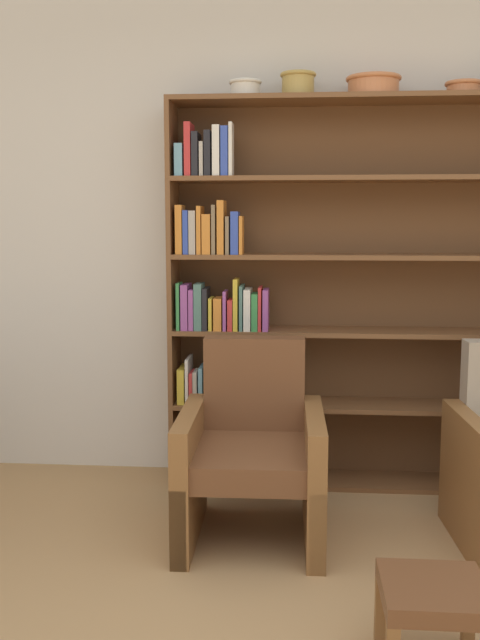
{
  "coord_description": "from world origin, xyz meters",
  "views": [
    {
      "loc": [
        -0.06,
        -1.55,
        1.42
      ],
      "look_at": [
        -0.34,
        1.89,
        0.95
      ],
      "focal_mm": 40.0,
      "sensor_mm": 36.0,
      "label": 1
    }
  ],
  "objects_px": {
    "bookshelf": "(335,304)",
    "bowl_slate": "(464,87)",
    "bowl_stoneware": "(373,85)",
    "bowl_terracotta": "(245,88)",
    "bowl_sage": "(298,84)",
    "footstool": "(434,601)",
    "armchair_leather": "(252,453)"
  },
  "relations": [
    {
      "from": "bookshelf",
      "to": "bowl_terracotta",
      "type": "distance_m",
      "value": 1.22
    },
    {
      "from": "armchair_leather",
      "to": "footstool",
      "type": "bearing_deg",
      "value": 122.2
    },
    {
      "from": "bowl_slate",
      "to": "armchair_leather",
      "type": "height_order",
      "value": "bowl_slate"
    },
    {
      "from": "bowl_stoneware",
      "to": "bowl_slate",
      "type": "height_order",
      "value": "bowl_stoneware"
    },
    {
      "from": "bookshelf",
      "to": "bowl_slate",
      "type": "relative_size",
      "value": 11.76
    },
    {
      "from": "bowl_stoneware",
      "to": "footstool",
      "type": "bearing_deg",
      "value": -87.73
    },
    {
      "from": "bookshelf",
      "to": "bowl_sage",
      "type": "height_order",
      "value": "bowl_sage"
    },
    {
      "from": "footstool",
      "to": "armchair_leather",
      "type": "bearing_deg",
      "value": 123.17
    },
    {
      "from": "bowl_terracotta",
      "to": "footstool",
      "type": "height_order",
      "value": "bowl_terracotta"
    },
    {
      "from": "bowl_sage",
      "to": "bowl_slate",
      "type": "bearing_deg",
      "value": 0.0
    },
    {
      "from": "bookshelf",
      "to": "footstool",
      "type": "distance_m",
      "value": 1.85
    },
    {
      "from": "bookshelf",
      "to": "bowl_stoneware",
      "type": "bearing_deg",
      "value": -6.21
    },
    {
      "from": "bookshelf",
      "to": "bowl_terracotta",
      "type": "height_order",
      "value": "bowl_terracotta"
    },
    {
      "from": "bowl_terracotta",
      "to": "bowl_slate",
      "type": "bearing_deg",
      "value": 0.0
    },
    {
      "from": "bowl_slate",
      "to": "bowl_sage",
      "type": "bearing_deg",
      "value": 180.0
    },
    {
      "from": "bowl_sage",
      "to": "bowl_slate",
      "type": "relative_size",
      "value": 1.0
    },
    {
      "from": "bowl_terracotta",
      "to": "bowl_slate",
      "type": "relative_size",
      "value": 0.91
    },
    {
      "from": "bowl_stoneware",
      "to": "armchair_leather",
      "type": "relative_size",
      "value": 0.32
    },
    {
      "from": "bowl_slate",
      "to": "armchair_leather",
      "type": "xyz_separation_m",
      "value": [
        -1.02,
        -0.68,
        -1.72
      ]
    },
    {
      "from": "bowl_sage",
      "to": "footstool",
      "type": "relative_size",
      "value": 0.56
    },
    {
      "from": "bookshelf",
      "to": "bowl_slate",
      "type": "xyz_separation_m",
      "value": [
        0.62,
        -0.02,
        1.11
      ]
    },
    {
      "from": "bowl_sage",
      "to": "bookshelf",
      "type": "bearing_deg",
      "value": 5.0
    },
    {
      "from": "armchair_leather",
      "to": "bowl_slate",
      "type": "bearing_deg",
      "value": -147.47
    },
    {
      "from": "bookshelf",
      "to": "bowl_slate",
      "type": "bearing_deg",
      "value": -1.71
    },
    {
      "from": "armchair_leather",
      "to": "footstool",
      "type": "relative_size",
      "value": 2.65
    },
    {
      "from": "bookshelf",
      "to": "bowl_slate",
      "type": "height_order",
      "value": "bowl_slate"
    },
    {
      "from": "bowl_sage",
      "to": "footstool",
      "type": "height_order",
      "value": "bowl_sage"
    },
    {
      "from": "bookshelf",
      "to": "bowl_stoneware",
      "type": "height_order",
      "value": "bowl_stoneware"
    },
    {
      "from": "bowl_sage",
      "to": "bowl_slate",
      "type": "distance_m",
      "value": 0.84
    },
    {
      "from": "bowl_terracotta",
      "to": "footstool",
      "type": "relative_size",
      "value": 0.51
    },
    {
      "from": "bowl_terracotta",
      "to": "footstool",
      "type": "bearing_deg",
      "value": -66.45
    },
    {
      "from": "bowl_stoneware",
      "to": "bowl_sage",
      "type": "bearing_deg",
      "value": 180.0
    }
  ]
}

